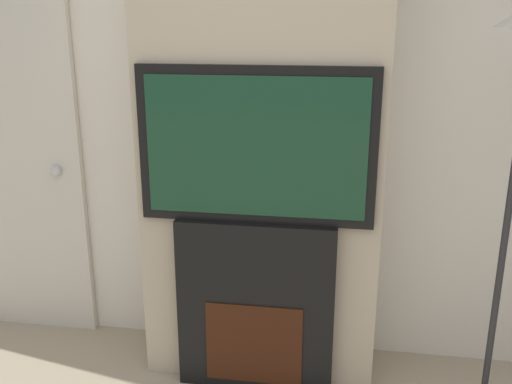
% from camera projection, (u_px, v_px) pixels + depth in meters
% --- Properties ---
extents(wall_back, '(6.00, 0.06, 2.70)m').
position_uv_depth(wall_back, '(269.00, 106.00, 2.93)').
color(wall_back, silver).
rests_on(wall_back, ground_plane).
extents(chimney_breast, '(1.15, 0.40, 2.70)m').
position_uv_depth(chimney_breast, '(263.00, 114.00, 2.71)').
color(chimney_breast, tan).
rests_on(chimney_breast, ground_plane).
extents(fireplace, '(0.76, 0.15, 0.88)m').
position_uv_depth(fireplace, '(256.00, 306.00, 2.79)').
color(fireplace, black).
rests_on(fireplace, ground_plane).
extents(television, '(1.08, 0.07, 0.72)m').
position_uv_depth(television, '(256.00, 146.00, 2.56)').
color(television, black).
rests_on(television, fireplace).
extents(entry_door, '(0.89, 0.09, 2.04)m').
position_uv_depth(entry_door, '(7.00, 160.00, 3.20)').
color(entry_door, beige).
rests_on(entry_door, ground_plane).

